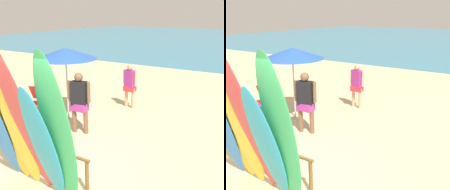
# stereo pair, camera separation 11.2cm
# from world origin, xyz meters

# --- Properties ---
(ground) EXTENTS (60.00, 60.00, 0.00)m
(ground) POSITION_xyz_m (0.00, 14.00, 0.00)
(ground) COLOR #D3BC8C
(surfboard_rack) EXTENTS (1.88, 0.07, 0.68)m
(surfboard_rack) POSITION_xyz_m (0.00, 0.00, 0.50)
(surfboard_rack) COLOR brown
(surfboard_rack) RESTS_ON ground
(surfboard_yellow_1) EXTENTS (0.58, 0.64, 2.65)m
(surfboard_yellow_1) POSITION_xyz_m (-0.43, -0.48, 1.32)
(surfboard_yellow_1) COLOR yellow
(surfboard_yellow_1) RESTS_ON ground
(surfboard_yellow_2) EXTENTS (0.55, 0.69, 2.29)m
(surfboard_yellow_2) POSITION_xyz_m (-0.13, -0.53, 1.14)
(surfboard_yellow_2) COLOR yellow
(surfboard_yellow_2) RESTS_ON ground
(surfboard_red_3) EXTENTS (0.53, 0.95, 2.79)m
(surfboard_red_3) POSITION_xyz_m (0.14, -0.62, 1.39)
(surfboard_red_3) COLOR #D13D42
(surfboard_red_3) RESTS_ON ground
(surfboard_teal_4) EXTENTS (0.58, 0.71, 2.11)m
(surfboard_teal_4) POSITION_xyz_m (0.45, -0.55, 1.06)
(surfboard_teal_4) COLOR #289EC6
(surfboard_teal_4) RESTS_ON ground
(surfboard_green_5) EXTENTS (0.59, 0.65, 2.64)m
(surfboard_green_5) POSITION_xyz_m (0.74, -0.51, 1.32)
(surfboard_green_5) COLOR #38B266
(surfboard_green_5) RESTS_ON ground
(beachgoer_midbeach) EXTENTS (0.55, 0.27, 1.47)m
(beachgoer_midbeach) POSITION_xyz_m (-0.61, 4.40, 0.85)
(beachgoer_midbeach) COLOR tan
(beachgoer_midbeach) RESTS_ON ground
(beachgoer_by_water) EXTENTS (0.60, 0.30, 1.63)m
(beachgoer_by_water) POSITION_xyz_m (-0.78, 1.95, 0.94)
(beachgoer_by_water) COLOR brown
(beachgoer_by_water) RESTS_ON ground
(beach_chair_red) EXTENTS (0.70, 0.85, 0.80)m
(beach_chair_red) POSITION_xyz_m (-3.06, 2.55, 0.42)
(beach_chair_red) COLOR #B7B7BC
(beach_chair_red) RESTS_ON ground
(beach_chair_blue) EXTENTS (0.63, 0.79, 0.81)m
(beach_chair_blue) POSITION_xyz_m (-1.82, 1.11, 0.43)
(beach_chair_blue) COLOR #B7B7BC
(beach_chair_blue) RESTS_ON ground
(beach_umbrella) EXTENTS (1.80, 1.80, 2.12)m
(beach_umbrella) POSITION_xyz_m (-1.74, 2.60, 1.95)
(beach_umbrella) COLOR silver
(beach_umbrella) RESTS_ON ground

